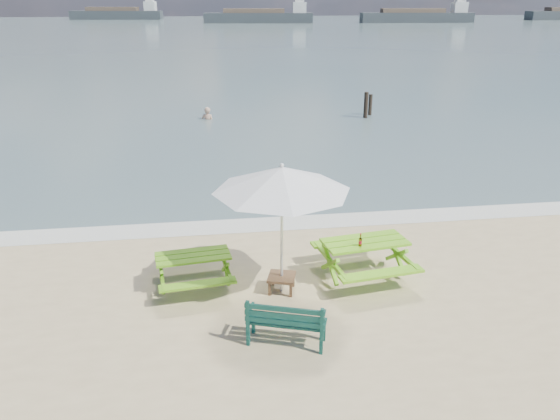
{
  "coord_description": "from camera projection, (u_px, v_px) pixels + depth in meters",
  "views": [
    {
      "loc": [
        -1.56,
        -7.82,
        5.27
      ],
      "look_at": [
        -0.01,
        3.0,
        1.0
      ],
      "focal_mm": 35.0,
      "sensor_mm": 36.0,
      "label": 1
    }
  ],
  "objects": [
    {
      "name": "swimmer",
      "position": [
        208.0,
        124.0,
        25.37
      ],
      "size": [
        0.69,
        0.56,
        1.63
      ],
      "color": "tan",
      "rests_on": "ground"
    },
    {
      "name": "mooring_pilings",
      "position": [
        368.0,
        107.0,
        25.63
      ],
      "size": [
        0.58,
        0.78,
        1.4
      ],
      "color": "black",
      "rests_on": "ground"
    },
    {
      "name": "beer_bottle",
      "position": [
        360.0,
        242.0,
        10.5
      ],
      "size": [
        0.07,
        0.07,
        0.26
      ],
      "color": "brown",
      "rests_on": "picnic_table_right"
    },
    {
      "name": "picnic_table_right",
      "position": [
        364.0,
        259.0,
        10.9
      ],
      "size": [
        1.9,
        2.06,
        0.79
      ],
      "color": "#6DB71B",
      "rests_on": "ground"
    },
    {
      "name": "cargo_ships",
      "position": [
        421.0,
        16.0,
        128.28
      ],
      "size": [
        153.38,
        36.07,
        4.4
      ],
      "color": "#33393D",
      "rests_on": "ground"
    },
    {
      "name": "side_table",
      "position": [
        282.0,
        283.0,
        10.44
      ],
      "size": [
        0.62,
        0.62,
        0.33
      ],
      "color": "brown",
      "rests_on": "ground"
    },
    {
      "name": "picnic_table_left",
      "position": [
        194.0,
        271.0,
        10.56
      ],
      "size": [
        1.59,
        1.73,
        0.67
      ],
      "color": "#5FA118",
      "rests_on": "ground"
    },
    {
      "name": "park_bench",
      "position": [
        286.0,
        330.0,
        8.84
      ],
      "size": [
        1.34,
        0.82,
        0.78
      ],
      "color": "#0E3D34",
      "rests_on": "ground"
    },
    {
      "name": "sea",
      "position": [
        208.0,
        32.0,
        87.7
      ],
      "size": [
        300.0,
        300.0,
        0.0
      ],
      "primitive_type": "plane",
      "color": "slate",
      "rests_on": "ground"
    },
    {
      "name": "patio_umbrella",
      "position": [
        282.0,
        179.0,
        9.68
      ],
      "size": [
        3.12,
        3.12,
        2.49
      ],
      "color": "silver",
      "rests_on": "ground"
    },
    {
      "name": "foam_strip",
      "position": [
        271.0,
        224.0,
        13.57
      ],
      "size": [
        22.0,
        0.9,
        0.01
      ],
      "primitive_type": "cube",
      "color": "silver",
      "rests_on": "ground"
    }
  ]
}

